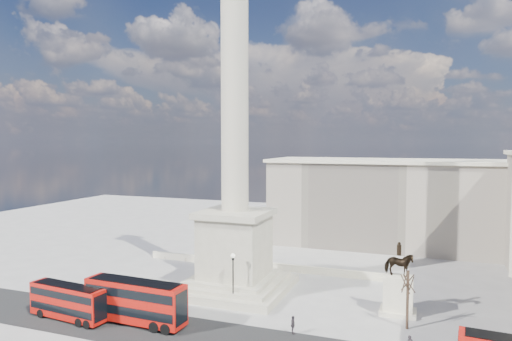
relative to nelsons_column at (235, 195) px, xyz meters
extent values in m
plane|color=#A4A29B|center=(0.00, -5.00, -12.92)|extent=(180.00, 180.00, 0.00)
cube|color=#252525|center=(5.00, -15.00, -12.91)|extent=(120.00, 9.00, 0.01)
cube|color=#B9B39A|center=(0.00, 0.00, -12.42)|extent=(14.00, 14.00, 1.00)
cube|color=#B9B39A|center=(0.00, 0.00, -11.67)|extent=(12.00, 12.00, 0.50)
cube|color=#B9B39A|center=(0.00, 0.00, -11.17)|extent=(10.00, 10.00, 0.50)
cube|color=#B9B39A|center=(0.00, 0.00, -6.92)|extent=(8.00, 8.00, 8.00)
cube|color=#B9B39A|center=(0.00, 0.00, -2.52)|extent=(9.00, 9.00, 0.80)
cylinder|color=beige|center=(0.00, 0.00, 14.88)|extent=(3.60, 3.60, 34.00)
cube|color=beige|center=(0.00, 11.00, -12.37)|extent=(40.00, 0.60, 1.10)
cube|color=beige|center=(20.00, 35.00, -4.92)|extent=(50.00, 16.00, 16.00)
cube|color=beige|center=(20.00, 35.00, 3.38)|extent=(51.00, 17.00, 0.60)
cube|color=#B21009|center=(-13.54, -15.99, -10.81)|extent=(9.93, 3.15, 3.59)
cube|color=black|center=(-13.54, -15.99, -11.45)|extent=(9.54, 3.17, 0.80)
cube|color=black|center=(-13.54, -15.99, -9.86)|extent=(9.54, 3.17, 0.80)
cube|color=black|center=(-13.54, -15.99, -8.99)|extent=(8.93, 2.84, 0.05)
cylinder|color=black|center=(-16.75, -15.68, -12.43)|extent=(1.20, 2.42, 0.98)
cylinder|color=black|center=(-10.83, -16.25, -12.43)|extent=(1.20, 2.42, 0.98)
cylinder|color=black|center=(-9.66, -16.37, -12.43)|extent=(1.20, 2.42, 0.98)
cube|color=#B21009|center=(-5.79, -14.31, -10.37)|extent=(11.89, 3.10, 4.34)
cube|color=black|center=(-5.79, -14.31, -11.15)|extent=(11.42, 3.14, 0.97)
cube|color=black|center=(-5.79, -14.31, -9.22)|extent=(11.42, 3.14, 0.97)
cube|color=black|center=(-5.79, -14.31, -8.17)|extent=(10.70, 2.79, 0.06)
cylinder|color=black|center=(-9.68, -14.17, -12.33)|extent=(1.28, 2.84, 1.18)
cylinder|color=black|center=(-2.49, -14.43, -12.33)|extent=(1.28, 2.84, 1.18)
cylinder|color=black|center=(-1.07, -14.48, -12.33)|extent=(1.28, 2.84, 1.18)
cylinder|color=black|center=(2.05, -5.47, -12.67)|extent=(0.43, 0.43, 0.49)
cylinder|color=black|center=(2.05, -5.47, -9.97)|extent=(0.16, 0.16, 5.90)
cylinder|color=black|center=(2.05, -5.47, -7.11)|extent=(0.30, 0.30, 0.30)
sphere|color=silver|center=(2.05, -5.47, -6.77)|extent=(0.55, 0.55, 0.55)
cube|color=beige|center=(21.05, -1.32, -12.66)|extent=(4.07, 3.05, 0.51)
cube|color=beige|center=(21.05, -1.32, -10.68)|extent=(3.26, 2.24, 4.48)
imported|color=black|center=(21.05, -1.32, -7.07)|extent=(3.31, 1.61, 2.75)
cylinder|color=black|center=(21.05, -1.32, -5.39)|extent=(0.51, 0.51, 1.22)
sphere|color=black|center=(21.05, -1.32, -4.64)|extent=(0.37, 0.37, 0.37)
cylinder|color=#332319|center=(22.21, -5.34, -9.76)|extent=(0.29, 0.29, 6.32)
imported|color=#282226|center=(11.16, -10.90, -11.95)|extent=(0.80, 1.22, 1.93)
camera|label=1|loc=(23.75, -55.49, 7.01)|focal=32.00mm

